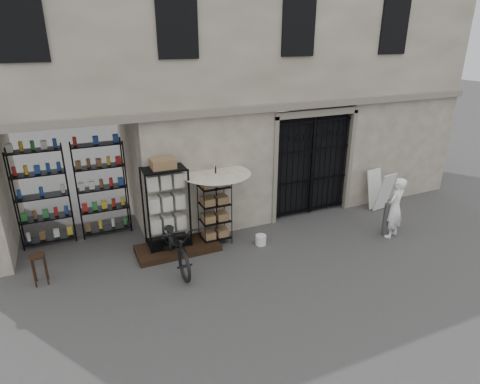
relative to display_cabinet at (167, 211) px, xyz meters
name	(u,v)px	position (x,y,z in m)	size (l,w,h in m)	color
ground	(295,260)	(2.57, -1.71, -1.03)	(80.00, 80.00, 0.00)	black
main_building	(228,52)	(2.57, 2.29, 3.47)	(14.00, 4.00, 9.00)	#AFA492
shop_recess	(75,190)	(-1.93, 1.09, 0.47)	(3.00, 1.70, 3.00)	black
shop_shelving	(73,193)	(-1.98, 1.59, 0.22)	(2.70, 0.50, 2.50)	black
iron_gate	(309,164)	(4.32, 0.57, 0.47)	(2.50, 0.21, 3.00)	black
step_platform	(178,248)	(0.17, -0.16, -0.95)	(2.00, 0.90, 0.15)	black
display_cabinet	(167,211)	(0.00, 0.00, 0.00)	(1.10, 0.84, 2.12)	black
wire_rack	(215,214)	(1.18, -0.10, -0.24)	(0.85, 0.74, 1.61)	black
market_umbrella	(216,177)	(1.24, -0.06, 0.71)	(1.51, 1.54, 2.42)	black
white_bucket	(261,240)	(2.17, -0.71, -0.90)	(0.27, 0.27, 0.26)	silver
bicycle	(177,265)	(-0.03, -0.78, -1.03)	(0.75, 1.13, 2.15)	black
wooden_stool	(40,268)	(-2.85, -0.32, -0.67)	(0.37, 0.37, 0.69)	black
steel_bollard	(386,219)	(5.42, -1.54, -0.59)	(0.16, 0.16, 0.88)	slate
shopkeeper	(391,236)	(5.52, -1.68, -1.03)	(0.59, 1.62, 0.39)	white
easel_sign	(380,190)	(6.42, -0.16, -0.42)	(0.65, 0.72, 1.17)	silver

